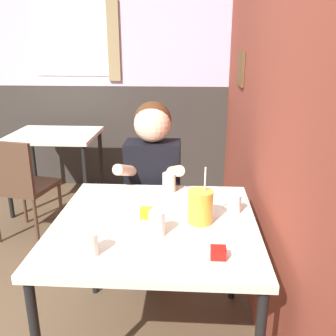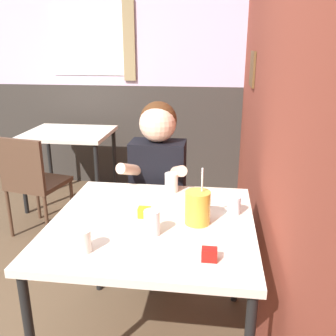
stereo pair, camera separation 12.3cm
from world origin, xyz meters
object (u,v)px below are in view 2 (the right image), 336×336
background_table (69,140)px  cocktail_pitcher (198,207)px  person_seated (158,187)px  chair_near_window (32,179)px  main_table (152,233)px

background_table → cocktail_pitcher: (1.32, -1.74, 0.17)m
person_seated → chair_near_window: bearing=157.8°
person_seated → background_table: bearing=132.9°
cocktail_pitcher → background_table: bearing=127.1°
background_table → chair_near_window: size_ratio=0.93×
background_table → main_table: bearing=-57.6°
background_table → cocktail_pitcher: bearing=-52.9°
main_table → background_table: size_ratio=1.20×
main_table → chair_near_window: bearing=137.2°
main_table → background_table: 2.07m
cocktail_pitcher → main_table: bearing=-178.5°
main_table → person_seated: size_ratio=0.79×
background_table → chair_near_window: chair_near_window is taller
main_table → chair_near_window: size_ratio=1.12×
main_table → cocktail_pitcher: 0.25m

